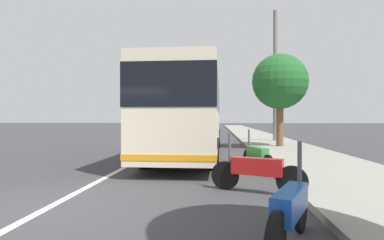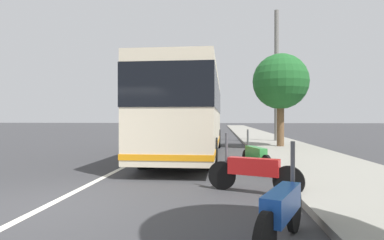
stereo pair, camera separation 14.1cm
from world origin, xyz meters
name	(u,v)px [view 2 (the right image)]	position (x,y,z in m)	size (l,w,h in m)	color
ground_plane	(45,207)	(0.00, 0.00, 0.00)	(220.00, 220.00, 0.00)	#38383A
sidewalk_curb	(289,150)	(10.00, -6.40, 0.07)	(110.00, 3.60, 0.14)	gray
lane_divider_line	(157,151)	(10.00, 0.00, 0.00)	(110.00, 0.16, 0.01)	silver
coach_bus	(190,110)	(8.12, -1.84, 1.97)	(11.42, 2.63, 3.40)	beige
motorcycle_far_end	(282,211)	(-1.54, -3.89, 0.47)	(1.95, 0.93, 1.28)	black
motorcycle_nearest_curb	(253,171)	(1.39, -3.84, 0.47)	(0.88, 1.96, 1.27)	black
motorcycle_angled	(256,156)	(4.20, -4.20, 0.46)	(2.03, 0.68, 1.24)	black
car_ahead_same_lane	(211,125)	(37.54, -1.87, 0.73)	(4.54, 1.88, 1.50)	gray
car_side_street	(189,125)	(41.02, 1.50, 0.69)	(4.15, 1.89, 1.48)	gray
roadside_tree_mid_block	(280,82)	(11.61, -6.31, 3.52)	(2.92, 2.92, 5.01)	brown
utility_pole	(277,77)	(15.90, -6.85, 4.38)	(0.29, 0.29, 8.75)	slate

